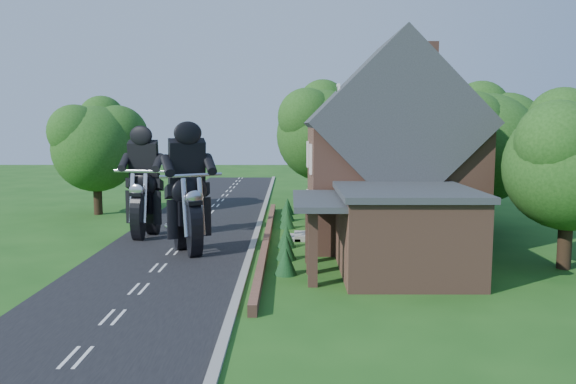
{
  "coord_description": "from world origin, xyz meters",
  "views": [
    {
      "loc": [
        5.46,
        -22.68,
        5.92
      ],
      "look_at": [
        5.37,
        3.22,
        2.8
      ],
      "focal_mm": 35.0,
      "sensor_mm": 36.0,
      "label": 1
    }
  ],
  "objects_px": {
    "garden_wall": "(267,239)",
    "motorcycle_lead": "(188,234)",
    "house": "(388,156)",
    "motorcycle_follow": "(146,221)",
    "annex": "(401,230)"
  },
  "relations": [
    {
      "from": "motorcycle_follow",
      "to": "garden_wall",
      "type": "bearing_deg",
      "value": -178.52
    },
    {
      "from": "house",
      "to": "motorcycle_follow",
      "type": "height_order",
      "value": "house"
    },
    {
      "from": "house",
      "to": "motorcycle_lead",
      "type": "xyz_separation_m",
      "value": [
        -9.69,
        -3.4,
        -3.44
      ]
    },
    {
      "from": "house",
      "to": "motorcycle_follow",
      "type": "xyz_separation_m",
      "value": [
        -12.61,
        0.29,
        -3.46
      ]
    },
    {
      "from": "house",
      "to": "motorcycle_lead",
      "type": "distance_m",
      "value": 10.83
    },
    {
      "from": "motorcycle_follow",
      "to": "house",
      "type": "bearing_deg",
      "value": -168.48
    },
    {
      "from": "house",
      "to": "motorcycle_follow",
      "type": "relative_size",
      "value": 5.43
    },
    {
      "from": "annex",
      "to": "house",
      "type": "bearing_deg",
      "value": 84.76
    },
    {
      "from": "house",
      "to": "garden_wall",
      "type": "bearing_deg",
      "value": -170.83
    },
    {
      "from": "garden_wall",
      "to": "annex",
      "type": "xyz_separation_m",
      "value": [
        5.57,
        -5.8,
        1.57
      ]
    },
    {
      "from": "garden_wall",
      "to": "annex",
      "type": "relative_size",
      "value": 3.12
    },
    {
      "from": "garden_wall",
      "to": "motorcycle_lead",
      "type": "height_order",
      "value": "motorcycle_lead"
    },
    {
      "from": "motorcycle_follow",
      "to": "annex",
      "type": "bearing_deg",
      "value": 162.23
    },
    {
      "from": "house",
      "to": "annex",
      "type": "xyz_separation_m",
      "value": [
        -0.62,
        -6.8,
        -2.58
      ]
    },
    {
      "from": "motorcycle_lead",
      "to": "motorcycle_follow",
      "type": "distance_m",
      "value": 4.7
    }
  ]
}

